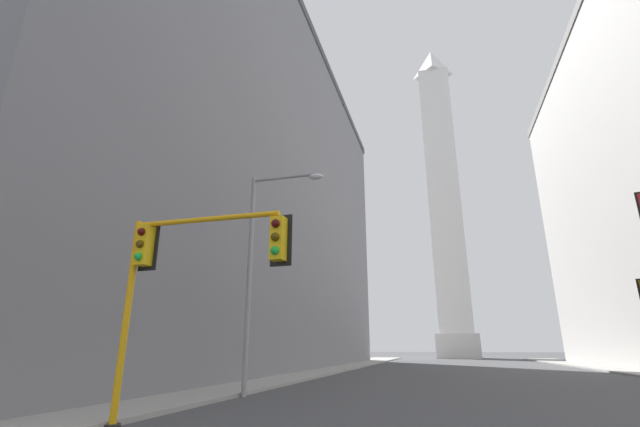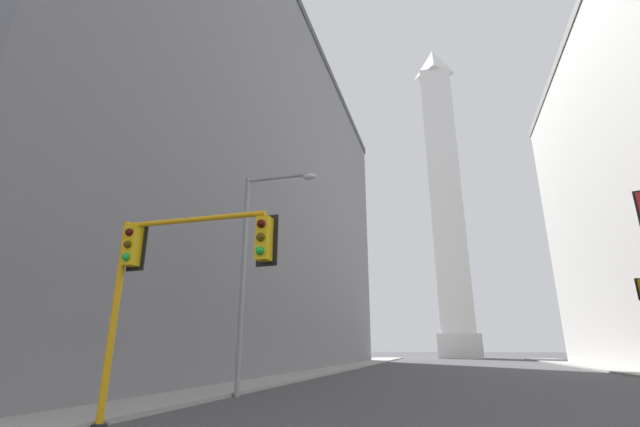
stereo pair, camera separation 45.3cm
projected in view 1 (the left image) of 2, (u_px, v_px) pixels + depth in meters
The scene contains 5 objects.
sidewalk_left at pixel (304, 372), 32.43m from camera, with size 5.00×100.28×0.15m, color gray.
building_left at pixel (189, 194), 44.03m from camera, with size 27.27×58.40×34.01m.
obelisk at pixel (443, 192), 87.96m from camera, with size 7.71×7.71×66.92m.
traffic_light_near_left at pixel (183, 263), 11.15m from camera, with size 4.68×0.51×5.23m.
street_lamp at pixel (261, 255), 18.51m from camera, with size 3.40×0.36×9.36m.
Camera 1 is at (-1.99, -2.85, 1.87)m, focal length 24.00 mm.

